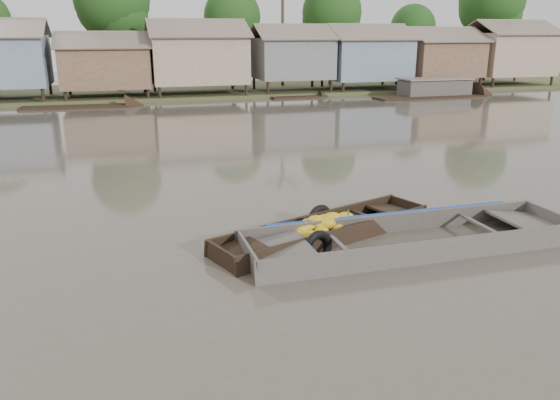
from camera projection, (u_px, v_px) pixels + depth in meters
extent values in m
plane|color=#514B3E|center=(284.00, 250.00, 11.78)|extent=(120.00, 120.00, 0.00)
cube|color=#384723|center=(160.00, 93.00, 42.01)|extent=(120.00, 12.00, 0.50)
cube|color=brown|center=(106.00, 67.00, 37.13)|extent=(5.80, 4.60, 2.70)
cube|color=brown|center=(103.00, 40.00, 35.46)|extent=(6.20, 2.67, 1.14)
cube|color=brown|center=(103.00, 39.00, 37.74)|extent=(6.20, 2.67, 1.14)
cube|color=gray|center=(198.00, 59.00, 38.70)|extent=(6.50, 5.30, 3.30)
cube|color=brown|center=(199.00, 28.00, 36.77)|extent=(6.90, 3.08, 1.31)
cube|color=brown|center=(193.00, 28.00, 39.39)|extent=(6.90, 3.08, 1.31)
cube|color=slate|center=(292.00, 58.00, 40.60)|extent=(5.40, 4.70, 2.90)
cube|color=brown|center=(297.00, 32.00, 38.88)|extent=(5.80, 2.73, 1.17)
cube|color=brown|center=(287.00, 32.00, 41.20)|extent=(5.80, 2.73, 1.17)
cube|color=slate|center=(365.00, 59.00, 42.25)|extent=(6.00, 5.00, 3.10)
cube|color=brown|center=(374.00, 32.00, 40.42)|extent=(6.40, 2.90, 1.24)
cube|color=brown|center=(359.00, 32.00, 42.90)|extent=(6.40, 2.90, 1.24)
cube|color=brown|center=(439.00, 58.00, 44.02)|extent=(5.70, 4.90, 2.80)
cube|color=brown|center=(450.00, 34.00, 42.26)|extent=(6.10, 2.85, 1.21)
cube|color=brown|center=(432.00, 34.00, 44.69)|extent=(6.10, 2.85, 1.21)
cube|color=gray|center=(507.00, 54.00, 45.70)|extent=(6.30, 5.10, 3.40)
cube|color=brown|center=(522.00, 27.00, 43.81)|extent=(6.70, 2.96, 1.26)
cube|color=brown|center=(500.00, 27.00, 46.33)|extent=(6.70, 2.96, 1.26)
cylinder|color=#473323|center=(116.00, 51.00, 40.27)|extent=(0.28, 0.28, 6.30)
cylinder|color=#473323|center=(233.00, 56.00, 43.77)|extent=(0.28, 0.28, 5.25)
sphere|color=#1C3E13|center=(232.00, 17.00, 42.89)|extent=(4.50, 4.50, 4.50)
cylinder|color=#473323|center=(331.00, 53.00, 44.97)|extent=(0.28, 0.28, 5.60)
sphere|color=#1C3E13|center=(332.00, 12.00, 44.02)|extent=(4.80, 4.80, 4.80)
cylinder|color=#473323|center=(411.00, 58.00, 48.20)|extent=(0.28, 0.28, 4.55)
sphere|color=#1C3E13|center=(413.00, 27.00, 47.43)|extent=(3.90, 3.90, 3.90)
cylinder|color=#473323|center=(487.00, 45.00, 48.86)|extent=(0.28, 0.28, 6.65)
sphere|color=#1C3E13|center=(492.00, 0.00, 47.74)|extent=(5.70, 5.70, 5.70)
cylinder|color=#473323|center=(283.00, 38.00, 43.99)|extent=(0.24, 0.24, 8.00)
cube|color=black|center=(325.00, 240.00, 12.57)|extent=(5.53, 2.84, 0.08)
cube|color=black|center=(309.00, 224.00, 12.97)|extent=(5.34, 2.03, 0.52)
cube|color=black|center=(343.00, 239.00, 12.04)|extent=(5.34, 2.03, 0.52)
cube|color=black|center=(406.00, 209.00, 14.05)|extent=(0.47, 1.17, 0.49)
cube|color=black|center=(394.00, 210.00, 13.76)|extent=(1.25, 1.31, 0.19)
cube|color=black|center=(222.00, 260.00, 10.96)|extent=(0.47, 1.17, 0.49)
cube|color=black|center=(242.00, 251.00, 11.21)|extent=(1.25, 1.31, 0.19)
cube|color=black|center=(279.00, 239.00, 11.73)|extent=(0.49, 1.14, 0.05)
cube|color=black|center=(367.00, 216.00, 13.21)|extent=(0.49, 1.14, 0.05)
ellipsoid|color=gold|center=(325.00, 221.00, 12.93)|extent=(0.44, 0.37, 0.23)
ellipsoid|color=gold|center=(345.00, 217.00, 13.08)|extent=(0.52, 0.43, 0.27)
ellipsoid|color=gold|center=(302.00, 229.00, 12.14)|extent=(0.45, 0.38, 0.24)
ellipsoid|color=gold|center=(314.00, 224.00, 12.57)|extent=(0.43, 0.36, 0.22)
ellipsoid|color=gold|center=(306.00, 237.00, 11.91)|extent=(0.53, 0.44, 0.28)
ellipsoid|color=gold|center=(311.00, 240.00, 11.90)|extent=(0.51, 0.43, 0.27)
ellipsoid|color=gold|center=(338.00, 232.00, 12.28)|extent=(0.43, 0.36, 0.22)
ellipsoid|color=gold|center=(308.00, 223.00, 12.52)|extent=(0.42, 0.35, 0.22)
ellipsoid|color=gold|center=(338.00, 220.00, 13.05)|extent=(0.46, 0.39, 0.24)
ellipsoid|color=gold|center=(366.00, 226.00, 12.76)|extent=(0.44, 0.37, 0.23)
ellipsoid|color=gold|center=(290.00, 235.00, 12.06)|extent=(0.48, 0.41, 0.25)
ellipsoid|color=gold|center=(315.00, 223.00, 12.51)|extent=(0.47, 0.40, 0.25)
ellipsoid|color=gold|center=(307.00, 227.00, 12.20)|extent=(0.53, 0.44, 0.28)
ellipsoid|color=gold|center=(331.00, 223.00, 12.40)|extent=(0.47, 0.40, 0.25)
ellipsoid|color=gold|center=(314.00, 224.00, 12.42)|extent=(0.47, 0.39, 0.24)
ellipsoid|color=gold|center=(321.00, 231.00, 12.06)|extent=(0.41, 0.34, 0.21)
ellipsoid|color=gold|center=(309.00, 240.00, 11.87)|extent=(0.52, 0.44, 0.27)
ellipsoid|color=gold|center=(309.00, 236.00, 11.96)|extent=(0.47, 0.39, 0.25)
ellipsoid|color=gold|center=(321.00, 226.00, 12.26)|extent=(0.49, 0.41, 0.26)
ellipsoid|color=gold|center=(337.00, 225.00, 12.42)|extent=(0.46, 0.39, 0.24)
ellipsoid|color=gold|center=(305.00, 244.00, 11.76)|extent=(0.42, 0.35, 0.22)
ellipsoid|color=gold|center=(332.00, 218.00, 12.48)|extent=(0.54, 0.45, 0.28)
ellipsoid|color=gold|center=(324.00, 221.00, 12.88)|extent=(0.46, 0.38, 0.24)
ellipsoid|color=gold|center=(316.00, 221.00, 12.31)|extent=(0.50, 0.42, 0.26)
ellipsoid|color=gold|center=(298.00, 235.00, 11.98)|extent=(0.53, 0.45, 0.28)
ellipsoid|color=gold|center=(295.00, 240.00, 11.94)|extent=(0.41, 0.34, 0.21)
ellipsoid|color=gold|center=(354.00, 221.00, 12.78)|extent=(0.49, 0.41, 0.25)
ellipsoid|color=gold|center=(327.00, 223.00, 12.26)|extent=(0.50, 0.42, 0.26)
ellipsoid|color=gold|center=(324.00, 219.00, 12.51)|extent=(0.40, 0.34, 0.21)
ellipsoid|color=gold|center=(345.00, 220.00, 12.57)|extent=(0.41, 0.35, 0.22)
ellipsoid|color=gold|center=(320.00, 222.00, 12.51)|extent=(0.50, 0.42, 0.26)
ellipsoid|color=gold|center=(339.00, 220.00, 12.60)|extent=(0.48, 0.41, 0.25)
cylinder|color=#3F6626|center=(309.00, 224.00, 12.14)|extent=(0.04, 0.04, 0.18)
cylinder|color=#3F6626|center=(332.00, 218.00, 12.53)|extent=(0.04, 0.04, 0.18)
cylinder|color=#3F6626|center=(348.00, 214.00, 12.81)|extent=(0.04, 0.04, 0.18)
torus|color=black|center=(320.00, 219.00, 13.24)|extent=(0.76, 0.42, 0.74)
torus|color=black|center=(318.00, 247.00, 11.53)|extent=(0.78, 0.42, 0.76)
cube|color=#403A36|center=(411.00, 250.00, 12.03)|extent=(7.40, 1.60, 0.08)
cube|color=#403A36|center=(392.00, 225.00, 12.78)|extent=(7.56, 0.18, 0.60)
cube|color=#403A36|center=(434.00, 254.00, 11.12)|extent=(7.56, 0.18, 0.60)
cube|color=#403A36|center=(551.00, 223.00, 12.95)|extent=(0.06, 1.85, 0.57)
cube|color=#403A36|center=(529.00, 222.00, 12.76)|extent=(1.28, 1.59, 0.24)
cube|color=#403A36|center=(248.00, 258.00, 10.95)|extent=(0.06, 1.85, 0.57)
cube|color=#403A36|center=(278.00, 251.00, 11.10)|extent=(1.28, 1.59, 0.24)
cube|color=#403A36|center=(337.00, 242.00, 11.44)|extent=(0.10, 1.77, 0.05)
cube|color=#403A36|center=(482.00, 226.00, 12.40)|extent=(0.10, 1.77, 0.05)
cube|color=#665E54|center=(411.00, 248.00, 12.02)|extent=(5.63, 1.46, 0.02)
cube|color=#103FA2|center=(392.00, 215.00, 12.77)|extent=(6.11, 0.10, 0.15)
torus|color=olive|center=(483.00, 244.00, 12.17)|extent=(0.42, 0.42, 0.06)
torus|color=olive|center=(483.00, 242.00, 12.16)|extent=(0.34, 0.34, 0.06)
cube|color=black|center=(76.00, 109.00, 33.71)|extent=(6.51, 1.70, 0.35)
cube|color=black|center=(297.00, 99.00, 38.74)|extent=(3.79, 1.00, 0.35)
cube|color=black|center=(430.00, 98.00, 38.86)|extent=(8.47, 2.22, 0.35)
cube|color=black|center=(434.00, 89.00, 39.65)|extent=(5.00, 2.00, 1.20)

